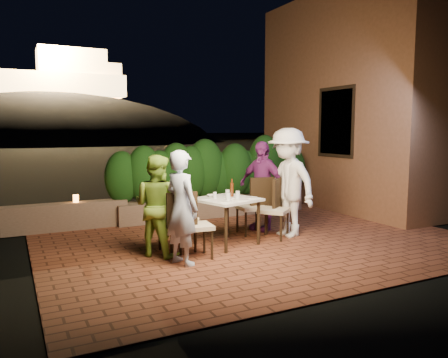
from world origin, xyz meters
TOP-DOWN VIEW (x-y plane):
  - ground at (0.00, 0.00)m, footprint 400.00×400.00m
  - terrace_floor at (0.00, 0.50)m, footprint 7.00×6.00m
  - building_wall at (3.60, 2.00)m, footprint 1.60×5.00m
  - window_pane at (2.82, 1.50)m, footprint 0.08×1.00m
  - window_frame at (2.81, 1.50)m, footprint 0.06×1.15m
  - planter at (0.20, 2.30)m, footprint 4.20×0.55m
  - hedge at (0.20, 2.30)m, footprint 4.00×0.70m
  - parapet at (-2.80, 2.30)m, footprint 2.20×0.30m
  - hill at (2.00, 60.00)m, footprint 52.00×40.00m
  - fortress at (2.00, 60.00)m, footprint 26.00×8.00m
  - dining_table at (-0.62, 0.07)m, footprint 1.09×1.09m
  - plate_nw at (-0.80, -0.23)m, footprint 0.21×0.21m
  - plate_sw at (-0.95, 0.16)m, footprint 0.20×0.20m
  - plate_ne at (-0.27, -0.06)m, footprint 0.24×0.24m
  - plate_se at (-0.40, 0.40)m, footprint 0.22×0.22m
  - plate_centre at (-0.58, 0.06)m, footprint 0.20×0.20m
  - plate_front at (-0.50, -0.20)m, footprint 0.24×0.24m
  - glass_nw at (-0.68, -0.09)m, footprint 0.07×0.07m
  - glass_sw at (-0.78, 0.17)m, footprint 0.06×0.06m
  - glass_ne at (-0.45, 0.01)m, footprint 0.07×0.07m
  - glass_se at (-0.53, 0.23)m, footprint 0.07×0.07m
  - beer_bottle at (-0.46, 0.20)m, footprint 0.06×0.06m
  - bowl at (-0.77, 0.31)m, footprint 0.17×0.17m
  - chair_left_front at (-1.34, -0.38)m, footprint 0.49×0.49m
  - chair_left_back at (-1.46, 0.06)m, footprint 0.54×0.54m
  - chair_right_front at (0.29, 0.09)m, footprint 0.65×0.65m
  - chair_right_back at (0.10, 0.52)m, footprint 0.51×0.51m
  - diner_blue at (-1.63, -0.57)m, footprint 0.54×0.66m
  - diner_green at (-1.81, -0.02)m, footprint 0.89×0.91m
  - diner_white at (0.58, 0.11)m, footprint 0.87×1.30m
  - diner_purple at (0.42, 0.72)m, footprint 0.74×1.04m
  - parapet_lamp at (-2.62, 2.30)m, footprint 0.10×0.10m

SIDE VIEW (x-z plane):
  - hill at x=2.00m, z-range -15.00..7.00m
  - terrace_floor at x=0.00m, z-range -0.15..0.00m
  - ground at x=0.00m, z-range -0.02..-0.02m
  - planter at x=0.20m, z-range 0.00..0.40m
  - parapet at x=-2.80m, z-range 0.00..0.50m
  - dining_table at x=-0.62m, z-range 0.00..0.75m
  - chair_left_front at x=-1.34m, z-range 0.00..0.96m
  - chair_right_back at x=0.10m, z-range 0.00..1.00m
  - chair_right_front at x=0.29m, z-range 0.00..1.00m
  - chair_left_back at x=-1.46m, z-range 0.00..1.05m
  - parapet_lamp at x=-2.62m, z-range 0.50..0.64m
  - diner_green at x=-1.81m, z-range 0.00..1.48m
  - plate_centre at x=-0.58m, z-range 0.75..0.76m
  - plate_sw at x=-0.95m, z-range 0.75..0.76m
  - plate_nw at x=-0.80m, z-range 0.75..0.76m
  - plate_se at x=-0.40m, z-range 0.75..0.76m
  - plate_front at x=-0.50m, z-range 0.75..0.76m
  - plate_ne at x=-0.27m, z-range 0.75..0.76m
  - bowl at x=-0.77m, z-range 0.75..0.79m
  - diner_blue at x=-1.63m, z-range 0.00..1.57m
  - glass_sw at x=-0.78m, z-range 0.75..0.85m
  - glass_nw at x=-0.68m, z-range 0.75..0.87m
  - glass_se at x=-0.53m, z-range 0.75..0.87m
  - glass_ne at x=-0.45m, z-range 0.75..0.87m
  - diner_purple at x=0.42m, z-range 0.00..1.63m
  - beer_bottle at x=-0.46m, z-range 0.75..1.04m
  - diner_white at x=0.58m, z-range 0.00..1.87m
  - hedge at x=0.20m, z-range 0.40..1.50m
  - window_pane at x=2.82m, z-range 1.30..2.70m
  - window_frame at x=2.81m, z-range 1.23..2.77m
  - building_wall at x=3.60m, z-range 0.00..5.00m
  - fortress at x=2.00m, z-range 6.50..14.50m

